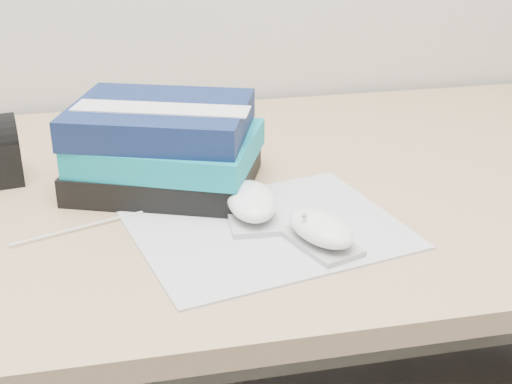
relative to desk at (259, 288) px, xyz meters
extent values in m
cube|color=tan|center=(0.00, -0.06, 0.22)|extent=(1.60, 0.80, 0.03)
cube|color=tan|center=(0.00, 0.32, -0.15)|extent=(1.52, 0.03, 0.35)
cube|color=#9A9BA3|center=(-0.04, -0.23, 0.24)|extent=(0.38, 0.33, 0.00)
cube|color=#B0B0B3|center=(-0.05, -0.19, 0.24)|extent=(0.07, 0.12, 0.01)
ellipsoid|color=white|center=(-0.05, -0.19, 0.26)|extent=(0.07, 0.12, 0.03)
ellipsoid|color=#9C9C9F|center=(-0.07, -0.19, 0.28)|extent=(0.01, 0.01, 0.01)
cube|color=#A2A2A4|center=(0.02, -0.28, 0.24)|extent=(0.09, 0.12, 0.01)
ellipsoid|color=white|center=(0.02, -0.28, 0.26)|extent=(0.09, 0.12, 0.03)
ellipsoid|color=gray|center=(-0.01, -0.28, 0.28)|extent=(0.01, 0.01, 0.01)
cylinder|color=white|center=(-0.27, -0.17, 0.24)|extent=(0.19, 0.07, 0.00)
cube|color=black|center=(-0.15, -0.05, 0.26)|extent=(0.31, 0.28, 0.04)
cube|color=#0E8898|center=(-0.15, -0.06, 0.30)|extent=(0.31, 0.28, 0.04)
cube|color=#101F4B|center=(-0.16, -0.05, 0.34)|extent=(0.30, 0.27, 0.04)
cube|color=silver|center=(-0.16, -0.07, 0.36)|extent=(0.25, 0.13, 0.00)
camera|label=1|loc=(-0.22, -1.03, 0.67)|focal=50.00mm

